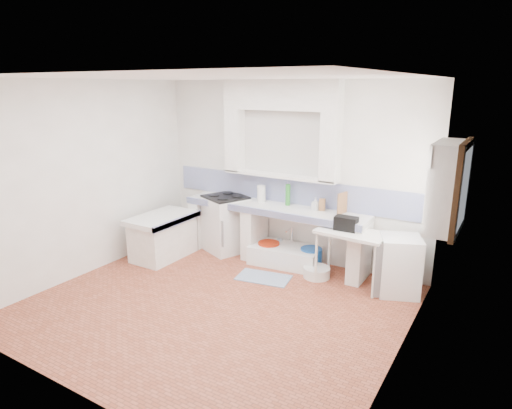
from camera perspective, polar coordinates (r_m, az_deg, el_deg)
The scene contains 36 objects.
floor at distance 5.78m, azimuth -5.28°, elevation -12.85°, with size 4.50×4.50×0.00m, color #A04F38.
ceiling at distance 5.10m, azimuth -6.06°, elevation 16.12°, with size 4.50×4.50×0.00m, color white.
wall_back at distance 6.93m, azimuth 4.30°, elevation 4.25°, with size 4.50×4.50×0.00m, color white.
wall_front at distance 3.93m, azimuth -23.40°, elevation -5.56°, with size 4.50×4.50×0.00m, color white.
wall_left at distance 6.83m, azimuth -20.99°, elevation 3.11°, with size 4.50×4.50×0.00m, color white.
wall_right at distance 4.36m, azimuth 18.86°, elevation -3.14°, with size 4.50×4.50×0.00m, color white.
alcove_mass at distance 6.74m, azimuth 3.22°, elevation 14.01°, with size 1.90×0.25×0.45m, color white.
window_frame at distance 5.43m, azimuth 23.67°, elevation 2.10°, with size 0.35×0.86×1.06m, color #3B2612.
lace_valance at distance 5.38m, azimuth 22.57°, elevation 6.24°, with size 0.01×0.84×0.24m, color white.
counter_slab at distance 6.84m, azimuth 2.32°, elevation -0.52°, with size 3.00×0.60×0.08m, color white.
counter_lip at distance 6.61m, azimuth 1.14°, elevation -1.08°, with size 3.00×0.04×0.10m, color navy.
counter_pier_left at distance 7.72m, azimuth -6.86°, elevation -2.28°, with size 0.20×0.55×0.82m, color white.
counter_pier_mid at distance 7.14m, azimuth -0.18°, elevation -3.60°, with size 0.20×0.55×0.82m, color white.
counter_pier_right at distance 6.46m, azimuth 13.26°, elevation -6.09°, with size 0.20×0.55×0.82m, color white.
peninsula_top at distance 7.19m, azimuth -12.09°, elevation -1.73°, with size 0.70×1.10×0.08m, color white.
peninsula_base at distance 7.30m, azimuth -11.94°, elevation -4.36°, with size 0.60×1.00×0.62m, color white.
peninsula_lip at distance 6.98m, azimuth -10.11°, elevation -2.15°, with size 0.04×1.10×0.10m, color navy.
backsplash at distance 6.98m, azimuth 4.19°, elevation 1.81°, with size 4.27×0.03×0.40m, color navy.
stove at distance 7.40m, azimuth -3.92°, elevation -2.57°, with size 0.65×0.63×0.92m, color white.
sink at distance 6.95m, azimuth 3.81°, elevation -6.65°, with size 1.07×0.58×0.26m, color white.
side_table at distance 6.28m, azimuth 12.13°, elevation -6.84°, with size 0.94×0.52×0.04m, color white.
fridge at distance 6.20m, azimuth 18.07°, elevation -7.52°, with size 0.51×0.51×0.79m, color white.
bucket_red at distance 7.02m, azimuth 1.66°, elevation -6.15°, with size 0.34×0.34×0.32m, color #AD2309.
bucket_orange at distance 6.93m, azimuth 4.23°, elevation -6.83°, with size 0.25×0.25×0.23m, color #C15D23.
bucket_blue at distance 6.84m, azimuth 7.15°, elevation -6.88°, with size 0.33×0.33×0.31m, color #1651AB.
basin_white at distance 6.55m, azimuth 7.87°, elevation -8.69°, with size 0.39×0.39×0.15m, color white.
water_bottle_a at distance 7.17m, azimuth 3.07°, elevation -5.67°, with size 0.09×0.09×0.32m, color silver.
water_bottle_b at distance 7.08m, azimuth 4.77°, elevation -6.21°, with size 0.07×0.07×0.27m, color silver.
black_bag at distance 6.16m, azimuth 11.60°, elevation -2.42°, with size 0.31×0.18×0.19m, color black.
green_bottle_a at distance 6.85m, azimuth 4.17°, elevation 1.20°, with size 0.07×0.07×0.32m, color #277E28.
green_bottle_b at distance 6.85m, azimuth 4.14°, elevation 1.26°, with size 0.07×0.07×0.34m, color #277E28.
knife_block at distance 6.63m, azimuth 8.57°, elevation -0.03°, with size 0.09×0.07×0.18m, color #99623D.
cutting_board at distance 6.51m, azimuth 11.12°, elevation 0.17°, with size 0.02×0.23×0.31m, color #99623D.
paper_towel at distance 7.05m, azimuth 0.70°, elevation 1.40°, with size 0.13×0.13×0.26m, color white.
soap_bottle at distance 6.64m, azimuth 7.72°, elevation 0.10°, with size 0.09×0.09×0.20m, color white.
rug at distance 6.49m, azimuth 0.99°, elevation -9.45°, with size 0.76×0.44×0.01m, color #335583.
Camera 1 is at (3.07, -4.08, 2.71)m, focal length 30.86 mm.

